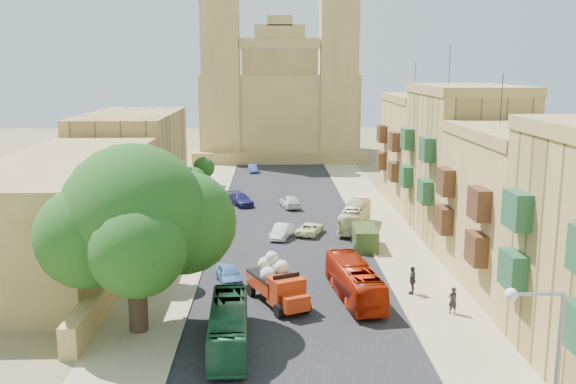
{
  "coord_description": "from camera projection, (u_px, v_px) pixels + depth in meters",
  "views": [
    {
      "loc": [
        -1.63,
        -32.12,
        15.53
      ],
      "look_at": [
        0.0,
        26.0,
        4.0
      ],
      "focal_mm": 40.0,
      "sensor_mm": 36.0,
      "label": 1
    }
  ],
  "objects": [
    {
      "name": "street_tree_d",
      "position": [
        204.0,
        168.0,
        80.81
      ],
      "size": [
        2.73,
        2.73,
        4.19
      ],
      "color": "#3A291D",
      "rests_on": "ground"
    },
    {
      "name": "pedestrian_c",
      "position": [
        412.0,
        280.0,
        44.09
      ],
      "size": [
        0.84,
        1.26,
        1.98
      ],
      "primitive_type": "imported",
      "rotation": [
        0.0,
        0.0,
        4.37
      ],
      "color": "#2F2E33",
      "rests_on": "ground"
    },
    {
      "name": "olive_pickup",
      "position": [
        365.0,
        238.0,
        55.35
      ],
      "size": [
        2.14,
        4.48,
        1.82
      ],
      "color": "#2F461A",
      "rests_on": "ground"
    },
    {
      "name": "pedestrian_a",
      "position": [
        453.0,
        300.0,
        40.6
      ],
      "size": [
        0.75,
        0.62,
        1.77
      ],
      "primitive_type": "imported",
      "rotation": [
        0.0,
        0.0,
        3.49
      ],
      "color": "black",
      "rests_on": "ground"
    },
    {
      "name": "road_surface",
      "position": [
        287.0,
        223.0,
        63.97
      ],
      "size": [
        14.0,
        140.0,
        0.01
      ],
      "primitive_type": "cube",
      "color": "black",
      "rests_on": "ground"
    },
    {
      "name": "street_tree_a",
      "position": [
        153.0,
        239.0,
        45.38
      ],
      "size": [
        3.35,
        3.35,
        5.15
      ],
      "color": "#3A291D",
      "rests_on": "ground"
    },
    {
      "name": "sidewalk_west",
      "position": [
        191.0,
        224.0,
        63.71
      ],
      "size": [
        5.0,
        140.0,
        0.01
      ],
      "primitive_type": "cube",
      "color": "#9D8D66",
      "rests_on": "ground"
    },
    {
      "name": "car_dkblue",
      "position": [
        241.0,
        200.0,
        72.15
      ],
      "size": [
        3.56,
        4.91,
        1.32
      ],
      "primitive_type": "imported",
      "rotation": [
        0.0,
        0.0,
        0.43
      ],
      "color": "#1A1851",
      "rests_on": "ground"
    },
    {
      "name": "bus_red_east",
      "position": [
        354.0,
        281.0,
        43.18
      ],
      "size": [
        3.23,
        9.1,
        2.48
      ],
      "primitive_type": "imported",
      "rotation": [
        0.0,
        0.0,
        3.27
      ],
      "color": "#A21B04",
      "rests_on": "ground"
    },
    {
      "name": "kerb_east",
      "position": [
        357.0,
        222.0,
        64.16
      ],
      "size": [
        0.25,
        140.0,
        0.12
      ],
      "primitive_type": "cube",
      "color": "#9D8D66",
      "rests_on": "ground"
    },
    {
      "name": "ground",
      "position": [
        302.0,
        358.0,
        34.56
      ],
      "size": [
        260.0,
        260.0,
        0.0
      ],
      "primitive_type": "plane",
      "color": "brown"
    },
    {
      "name": "red_truck",
      "position": [
        278.0,
        282.0,
        42.14
      ],
      "size": [
        4.31,
        6.08,
        3.38
      ],
      "color": "#AB2C0D",
      "rests_on": "ground"
    },
    {
      "name": "ficus_tree",
      "position": [
        136.0,
        222.0,
        36.94
      ],
      "size": [
        11.22,
        10.32,
        11.22
      ],
      "color": "#3A291D",
      "rests_on": "ground"
    },
    {
      "name": "townhouse_d",
      "position": [
        426.0,
        150.0,
        72.04
      ],
      "size": [
        9.0,
        14.0,
        15.9
      ],
      "color": "#A8894B",
      "rests_on": "ground"
    },
    {
      "name": "car_blue_a",
      "position": [
        229.0,
        274.0,
        46.48
      ],
      "size": [
        2.39,
        3.99,
        1.27
      ],
      "primitive_type": "imported",
      "rotation": [
        0.0,
        0.0,
        0.25
      ],
      "color": "#467AB2",
      "rests_on": "ground"
    },
    {
      "name": "bus_green_north",
      "position": [
        229.0,
        326.0,
        35.72
      ],
      "size": [
        2.35,
        8.8,
        2.43
      ],
      "primitive_type": "imported",
      "rotation": [
        0.0,
        0.0,
        0.04
      ],
      "color": "#1E5733",
      "rests_on": "ground"
    },
    {
      "name": "west_building_low",
      "position": [
        65.0,
        210.0,
        50.9
      ],
      "size": [
        10.0,
        28.0,
        8.4
      ],
      "primitive_type": "cube",
      "color": "olive",
      "rests_on": "ground"
    },
    {
      "name": "townhouse_b",
      "position": [
        522.0,
        209.0,
        44.69
      ],
      "size": [
        9.0,
        14.0,
        14.9
      ],
      "color": "#A8894B",
      "rests_on": "ground"
    },
    {
      "name": "street_tree_c",
      "position": [
        193.0,
        182.0,
        68.96
      ],
      "size": [
        3.11,
        3.11,
        4.79
      ],
      "color": "#3A291D",
      "rests_on": "ground"
    },
    {
      "name": "street_tree_b",
      "position": [
        177.0,
        210.0,
        57.27
      ],
      "size": [
        2.73,
        2.73,
        4.2
      ],
      "color": "#3A291D",
      "rests_on": "ground"
    },
    {
      "name": "bus_cream_east",
      "position": [
        355.0,
        217.0,
        61.62
      ],
      "size": [
        4.25,
        8.81,
        2.39
      ],
      "primitive_type": "imported",
      "rotation": [
        0.0,
        0.0,
        2.87
      ],
      "color": "beige",
      "rests_on": "ground"
    },
    {
      "name": "church",
      "position": [
        279.0,
        101.0,
        109.79
      ],
      "size": [
        28.0,
        22.5,
        36.3
      ],
      "color": "#A8894B",
      "rests_on": "ground"
    },
    {
      "name": "car_white_b",
      "position": [
        290.0,
        201.0,
        70.95
      ],
      "size": [
        2.55,
        4.43,
        1.42
      ],
      "primitive_type": "imported",
      "rotation": [
        0.0,
        0.0,
        3.36
      ],
      "color": "silver",
      "rests_on": "ground"
    },
    {
      "name": "sidewalk_east",
      "position": [
        381.0,
        223.0,
        64.24
      ],
      "size": [
        5.0,
        140.0,
        0.01
      ],
      "primitive_type": "cube",
      "color": "#9D8D66",
      "rests_on": "ground"
    },
    {
      "name": "townhouse_c",
      "position": [
        464.0,
        162.0,
        58.17
      ],
      "size": [
        9.0,
        14.0,
        17.4
      ],
      "color": "tan",
      "rests_on": "ground"
    },
    {
      "name": "car_white_a",
      "position": [
        282.0,
        231.0,
        58.45
      ],
      "size": [
        2.34,
        4.05,
        1.26
      ],
      "primitive_type": "imported",
      "rotation": [
        0.0,
        0.0,
        -0.28
      ],
      "color": "silver",
      "rests_on": "ground"
    },
    {
      "name": "car_cream",
      "position": [
        310.0,
        228.0,
        59.77
      ],
      "size": [
        3.08,
        4.46,
        1.13
      ],
      "primitive_type": "imported",
      "rotation": [
        0.0,
        0.0,
        2.82
      ],
      "color": "#FAF3C2",
      "rests_on": "ground"
    },
    {
      "name": "streetlamp",
      "position": [
        544.0,
        371.0,
        22.0
      ],
      "size": [
        2.11,
        0.44,
        8.22
      ],
      "color": "gray",
      "rests_on": "ground"
    },
    {
      "name": "west_building_mid",
      "position": [
        133.0,
        155.0,
        76.23
      ],
      "size": [
        10.0,
        22.0,
        10.0
      ],
      "primitive_type": "cube",
      "color": "tan",
      "rests_on": "ground"
    },
    {
      "name": "west_wall",
      "position": [
        141.0,
        243.0,
        53.65
      ],
      "size": [
        1.0,
        40.0,
        1.8
      ],
      "primitive_type": "cube",
      "color": "#A8894B",
      "rests_on": "ground"
    },
    {
      "name": "kerb_west",
      "position": [
        217.0,
        223.0,
        63.77
      ],
      "size": [
        0.25,
        140.0,
        0.12
      ],
      "primitive_type": "cube",
      "color": "#9D8D66",
      "rests_on": "ground"
    },
    {
      "name": "car_blue_b",
      "position": [
        253.0,
        169.0,
        94.51
      ],
      "size": [
        1.51,
        3.39,
        1.08
      ],
      "primitive_type": "imported",
      "rotation": [
        0.0,
        0.0,
        0.11
      ],
      "color": "#3757AC",
      "rests_on": "ground"
    }
  ]
}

